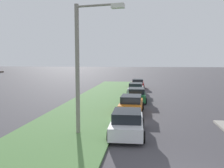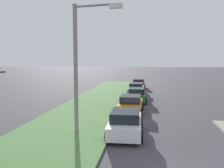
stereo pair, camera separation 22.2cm
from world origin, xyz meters
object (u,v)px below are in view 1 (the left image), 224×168
at_px(parked_car_silver, 136,89).
at_px(parked_car_orange, 131,104).
at_px(parked_car_red, 138,84).
at_px(streetlight, 83,60).
at_px(parked_car_green, 137,95).
at_px(parked_car_white, 127,123).

bearing_deg(parked_car_silver, parked_car_orange, -178.46).
xyz_separation_m(parked_car_orange, parked_car_silver, (10.90, -0.03, 0.00)).
height_order(parked_car_orange, parked_car_red, same).
height_order(parked_car_orange, streetlight, streetlight).
bearing_deg(parked_car_green, parked_car_red, -0.89).
bearing_deg(parked_car_red, parked_car_orange, 178.62).
bearing_deg(parked_car_red, parked_car_white, 178.88).
bearing_deg(streetlight, parked_car_green, -13.22).
xyz_separation_m(parked_car_green, streetlight, (-11.65, 2.74, 3.67)).
xyz_separation_m(parked_car_white, parked_car_orange, (6.05, 0.07, 0.00)).
height_order(parked_car_orange, parked_car_silver, same).
relative_size(parked_car_white, parked_car_silver, 1.00).
bearing_deg(parked_car_white, streetlight, 95.72).
bearing_deg(parked_car_orange, parked_car_silver, 0.96).
relative_size(parked_car_red, streetlight, 0.58).
xyz_separation_m(parked_car_silver, streetlight, (-17.26, 2.49, 3.67)).
distance_m(parked_car_white, streetlight, 4.47).
xyz_separation_m(parked_car_green, parked_car_red, (12.31, 0.17, 0.00)).
height_order(parked_car_white, parked_car_orange, same).
relative_size(parked_car_green, parked_car_silver, 1.00).
xyz_separation_m(parked_car_white, parked_car_silver, (16.95, 0.04, 0.00)).
height_order(parked_car_white, parked_car_green, same).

